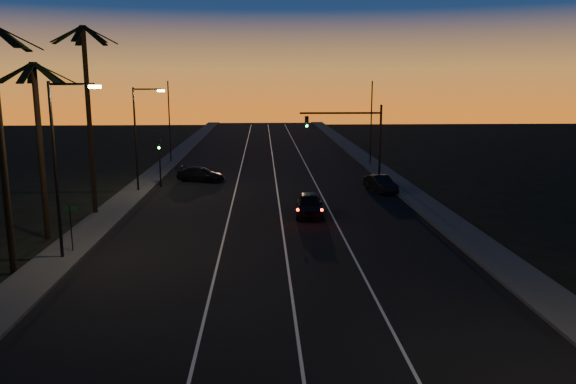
{
  "coord_description": "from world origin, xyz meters",
  "views": [
    {
      "loc": [
        -0.7,
        -8.05,
        9.01
      ],
      "look_at": [
        0.6,
        20.24,
        3.38
      ],
      "focal_mm": 35.0,
      "sensor_mm": 36.0,
      "label": 1
    }
  ],
  "objects_px": {
    "signal_mast": "(353,131)",
    "lead_car": "(309,204)",
    "right_car": "(380,184)",
    "cross_car": "(201,174)"
  },
  "relations": [
    {
      "from": "lead_car",
      "to": "right_car",
      "type": "bearing_deg",
      "value": 50.84
    },
    {
      "from": "right_car",
      "to": "cross_car",
      "type": "distance_m",
      "value": 16.34
    },
    {
      "from": "lead_car",
      "to": "cross_car",
      "type": "height_order",
      "value": "lead_car"
    },
    {
      "from": "signal_mast",
      "to": "lead_car",
      "type": "height_order",
      "value": "signal_mast"
    },
    {
      "from": "signal_mast",
      "to": "lead_car",
      "type": "distance_m",
      "value": 12.63
    },
    {
      "from": "signal_mast",
      "to": "cross_car",
      "type": "relative_size",
      "value": 1.48
    },
    {
      "from": "lead_car",
      "to": "cross_car",
      "type": "distance_m",
      "value": 16.24
    },
    {
      "from": "lead_car",
      "to": "right_car",
      "type": "xyz_separation_m",
      "value": [
        6.55,
        8.04,
        -0.09
      ]
    },
    {
      "from": "signal_mast",
      "to": "lead_car",
      "type": "relative_size",
      "value": 1.39
    },
    {
      "from": "lead_car",
      "to": "cross_car",
      "type": "xyz_separation_m",
      "value": [
        -8.8,
        13.65,
        -0.12
      ]
    }
  ]
}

